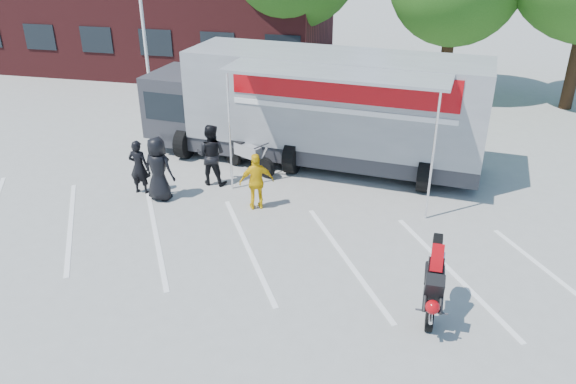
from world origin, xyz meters
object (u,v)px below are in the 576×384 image
at_px(parked_motorcycle, 249,171).
at_px(stunt_bike_rider, 429,309).
at_px(transporter_truck, 317,161).
at_px(spectator_hivis, 257,182).
at_px(spectator_leather_b, 139,167).
at_px(spectator_leather_a, 158,169).
at_px(spectator_leather_c, 211,155).

height_order(parked_motorcycle, stunt_bike_rider, stunt_bike_rider).
relative_size(transporter_truck, spectator_hivis, 6.97).
xyz_separation_m(stunt_bike_rider, spectator_hivis, (-4.63, 3.48, 0.80)).
xyz_separation_m(transporter_truck, parked_motorcycle, (-1.95, -1.21, 0.00)).
height_order(spectator_leather_b, spectator_hivis, spectator_leather_b).
height_order(stunt_bike_rider, spectator_leather_a, spectator_leather_a).
relative_size(spectator_leather_b, spectator_leather_c, 0.87).
bearing_deg(spectator_leather_b, parked_motorcycle, -140.83).
bearing_deg(transporter_truck, spectator_hivis, -100.02).
relative_size(stunt_bike_rider, spectator_leather_c, 1.03).
distance_m(transporter_truck, spectator_leather_b, 5.73).
distance_m(spectator_leather_a, spectator_leather_c, 1.68).
distance_m(parked_motorcycle, stunt_bike_rider, 8.05).
bearing_deg(spectator_hivis, parked_motorcycle, -93.56).
height_order(transporter_truck, spectator_leather_a, spectator_leather_a).
bearing_deg(parked_motorcycle, spectator_hivis, -129.97).
xyz_separation_m(parked_motorcycle, spectator_leather_c, (-0.82, -1.12, 0.92)).
xyz_separation_m(spectator_leather_a, spectator_hivis, (2.81, 0.07, -0.12)).
xyz_separation_m(parked_motorcycle, stunt_bike_rider, (5.54, -5.84, 0.00)).
distance_m(stunt_bike_rider, spectator_leather_a, 8.23).
relative_size(transporter_truck, spectator_leather_c, 6.02).
bearing_deg(spectator_hivis, transporter_truck, -130.95).
bearing_deg(spectator_leather_a, spectator_hivis, -168.09).
height_order(spectator_leather_c, spectator_hivis, spectator_leather_c).
bearing_deg(spectator_hivis, stunt_bike_rider, 118.20).
distance_m(stunt_bike_rider, spectator_leather_b, 8.98).
distance_m(spectator_leather_c, spectator_hivis, 2.14).
relative_size(parked_motorcycle, spectator_leather_a, 1.15).
bearing_deg(spectator_leather_b, spectator_leather_c, -150.23).
bearing_deg(parked_motorcycle, transporter_truck, -29.46).
distance_m(transporter_truck, spectator_hivis, 3.80).
distance_m(parked_motorcycle, spectator_leather_b, 3.49).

